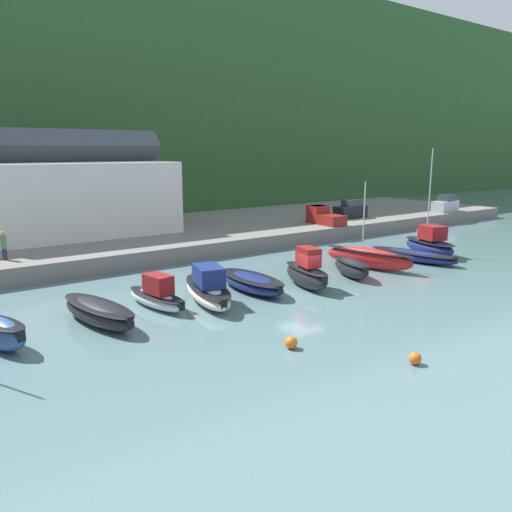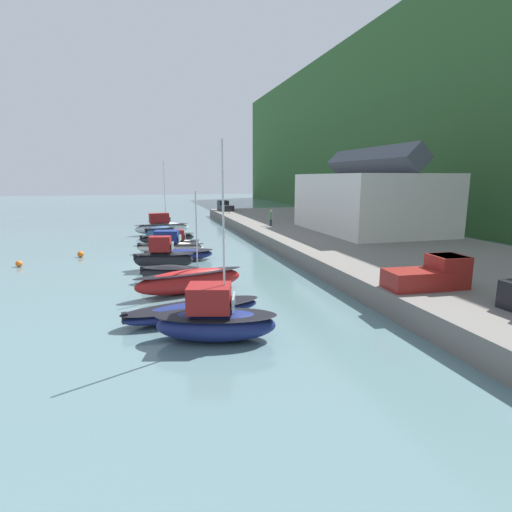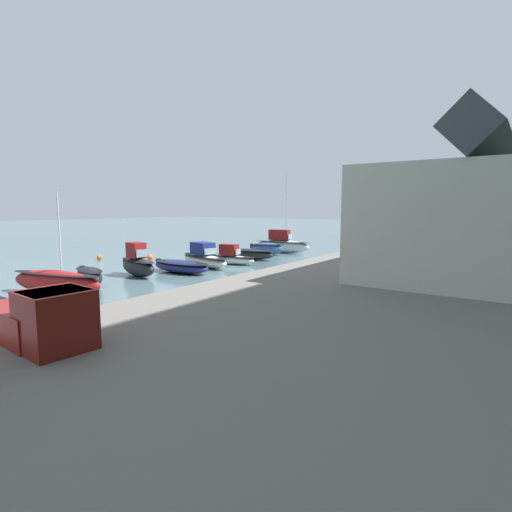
{
  "view_description": "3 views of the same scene",
  "coord_description": "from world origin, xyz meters",
  "px_view_note": "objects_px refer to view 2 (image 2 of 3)",
  "views": [
    {
      "loc": [
        -21.34,
        -24.37,
        9.38
      ],
      "look_at": [
        -0.61,
        4.37,
        1.84
      ],
      "focal_mm": 35.0,
      "sensor_mm": 36.0,
      "label": 1
    },
    {
      "loc": [
        35.66,
        -0.55,
        7.8
      ],
      "look_at": [
        3.79,
        8.26,
        1.31
      ],
      "focal_mm": 28.0,
      "sensor_mm": 36.0,
      "label": 2
    },
    {
      "loc": [
        22.86,
        28.49,
        5.89
      ],
      "look_at": [
        -2.42,
        10.68,
        2.1
      ],
      "focal_mm": 28.0,
      "sensor_mm": 36.0,
      "label": 3
    }
  ],
  "objects_px": {
    "moored_boat_6": "(163,257)",
    "moored_boat_8": "(190,281)",
    "moored_boat_0": "(162,226)",
    "moored_boat_3": "(177,242)",
    "mooring_buoy_1": "(19,264)",
    "pickup_truck_1": "(432,274)",
    "mooring_buoy_0": "(81,254)",
    "moored_boat_2": "(167,238)",
    "moored_boat_10": "(215,320)",
    "moored_boat_9": "(193,310)",
    "moored_boat_7": "(170,273)",
    "moored_boat_5": "(179,255)",
    "moored_boat_1": "(161,232)",
    "dog_on_quay": "(229,211)",
    "pickup_truck_0": "(225,206)",
    "person_on_quay": "(271,218)",
    "moored_boat_4": "(170,245)"
  },
  "relations": [
    {
      "from": "moored_boat_2",
      "to": "moored_boat_5",
      "type": "distance_m",
      "value": 10.68
    },
    {
      "from": "moored_boat_2",
      "to": "moored_boat_7",
      "type": "bearing_deg",
      "value": -13.03
    },
    {
      "from": "moored_boat_5",
      "to": "pickup_truck_0",
      "type": "height_order",
      "value": "pickup_truck_0"
    },
    {
      "from": "moored_boat_0",
      "to": "moored_boat_7",
      "type": "relative_size",
      "value": 2.11
    },
    {
      "from": "moored_boat_6",
      "to": "mooring_buoy_1",
      "type": "relative_size",
      "value": 9.42
    },
    {
      "from": "moored_boat_3",
      "to": "moored_boat_10",
      "type": "xyz_separation_m",
      "value": [
        26.66,
        -0.23,
        0.3
      ]
    },
    {
      "from": "mooring_buoy_0",
      "to": "moored_boat_0",
      "type": "bearing_deg",
      "value": 149.46
    },
    {
      "from": "moored_boat_2",
      "to": "pickup_truck_1",
      "type": "distance_m",
      "value": 32.64
    },
    {
      "from": "moored_boat_4",
      "to": "moored_boat_8",
      "type": "bearing_deg",
      "value": 15.66
    },
    {
      "from": "moored_boat_8",
      "to": "person_on_quay",
      "type": "distance_m",
      "value": 27.84
    },
    {
      "from": "moored_boat_1",
      "to": "moored_boat_4",
      "type": "height_order",
      "value": "moored_boat_4"
    },
    {
      "from": "mooring_buoy_1",
      "to": "moored_boat_0",
      "type": "bearing_deg",
      "value": 143.47
    },
    {
      "from": "pickup_truck_0",
      "to": "moored_boat_6",
      "type": "bearing_deg",
      "value": -115.84
    },
    {
      "from": "moored_boat_7",
      "to": "mooring_buoy_1",
      "type": "xyz_separation_m",
      "value": [
        -9.22,
        -12.66,
        -0.45
      ]
    },
    {
      "from": "moored_boat_4",
      "to": "mooring_buoy_1",
      "type": "bearing_deg",
      "value": -64.12
    },
    {
      "from": "moored_boat_10",
      "to": "moored_boat_8",
      "type": "bearing_deg",
      "value": -163.27
    },
    {
      "from": "moored_boat_5",
      "to": "pickup_truck_0",
      "type": "relative_size",
      "value": 1.33
    },
    {
      "from": "moored_boat_3",
      "to": "moored_boat_6",
      "type": "bearing_deg",
      "value": -19.94
    },
    {
      "from": "moored_boat_0",
      "to": "dog_on_quay",
      "type": "height_order",
      "value": "moored_boat_0"
    },
    {
      "from": "moored_boat_6",
      "to": "moored_boat_8",
      "type": "distance_m",
      "value": 8.03
    },
    {
      "from": "moored_boat_10",
      "to": "mooring_buoy_1",
      "type": "height_order",
      "value": "moored_boat_10"
    },
    {
      "from": "pickup_truck_1",
      "to": "mooring_buoy_0",
      "type": "height_order",
      "value": "pickup_truck_1"
    },
    {
      "from": "person_on_quay",
      "to": "moored_boat_2",
      "type": "bearing_deg",
      "value": -80.72
    },
    {
      "from": "moored_boat_1",
      "to": "moored_boat_3",
      "type": "xyz_separation_m",
      "value": [
        8.88,
        1.43,
        -0.08
      ]
    },
    {
      "from": "moored_boat_3",
      "to": "moored_boat_5",
      "type": "xyz_separation_m",
      "value": [
        6.82,
        -0.33,
        -0.15
      ]
    },
    {
      "from": "person_on_quay",
      "to": "mooring_buoy_0",
      "type": "relative_size",
      "value": 3.49
    },
    {
      "from": "moored_boat_0",
      "to": "moored_boat_2",
      "type": "bearing_deg",
      "value": -6.1
    },
    {
      "from": "moored_boat_6",
      "to": "moored_boat_10",
      "type": "bearing_deg",
      "value": 17.89
    },
    {
      "from": "moored_boat_7",
      "to": "pickup_truck_0",
      "type": "bearing_deg",
      "value": -177.78
    },
    {
      "from": "moored_boat_3",
      "to": "moored_boat_5",
      "type": "bearing_deg",
      "value": -12.06
    },
    {
      "from": "moored_boat_4",
      "to": "moored_boat_8",
      "type": "distance_m",
      "value": 15.22
    },
    {
      "from": "moored_boat_3",
      "to": "moored_boat_7",
      "type": "relative_size",
      "value": 1.16
    },
    {
      "from": "moored_boat_5",
      "to": "person_on_quay",
      "type": "bearing_deg",
      "value": 134.92
    },
    {
      "from": "moored_boat_2",
      "to": "moored_boat_6",
      "type": "relative_size",
      "value": 1.3
    },
    {
      "from": "moored_boat_2",
      "to": "mooring_buoy_0",
      "type": "height_order",
      "value": "moored_boat_2"
    },
    {
      "from": "moored_boat_4",
      "to": "moored_boat_6",
      "type": "bearing_deg",
      "value": 6.33
    },
    {
      "from": "moored_boat_6",
      "to": "moored_boat_0",
      "type": "bearing_deg",
      "value": -170.11
    },
    {
      "from": "moored_boat_3",
      "to": "dog_on_quay",
      "type": "height_order",
      "value": "dog_on_quay"
    },
    {
      "from": "moored_boat_9",
      "to": "mooring_buoy_0",
      "type": "bearing_deg",
      "value": -167.66
    },
    {
      "from": "moored_boat_2",
      "to": "person_on_quay",
      "type": "xyz_separation_m",
      "value": [
        -2.25,
        13.78,
        1.87
      ]
    },
    {
      "from": "moored_boat_6",
      "to": "dog_on_quay",
      "type": "height_order",
      "value": "moored_boat_6"
    },
    {
      "from": "moored_boat_0",
      "to": "moored_boat_3",
      "type": "height_order",
      "value": "moored_boat_0"
    },
    {
      "from": "moored_boat_5",
      "to": "moored_boat_7",
      "type": "height_order",
      "value": "moored_boat_7"
    },
    {
      "from": "mooring_buoy_0",
      "to": "moored_boat_10",
      "type": "bearing_deg",
      "value": 21.39
    },
    {
      "from": "dog_on_quay",
      "to": "moored_boat_9",
      "type": "bearing_deg",
      "value": 22.03
    },
    {
      "from": "moored_boat_1",
      "to": "moored_boat_6",
      "type": "relative_size",
      "value": 0.83
    },
    {
      "from": "moored_boat_0",
      "to": "pickup_truck_1",
      "type": "relative_size",
      "value": 2.07
    },
    {
      "from": "moored_boat_1",
      "to": "dog_on_quay",
      "type": "bearing_deg",
      "value": 125.1
    },
    {
      "from": "moored_boat_3",
      "to": "pickup_truck_0",
      "type": "distance_m",
      "value": 35.32
    },
    {
      "from": "moored_boat_9",
      "to": "moored_boat_1",
      "type": "bearing_deg",
      "value": 170.46
    }
  ]
}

